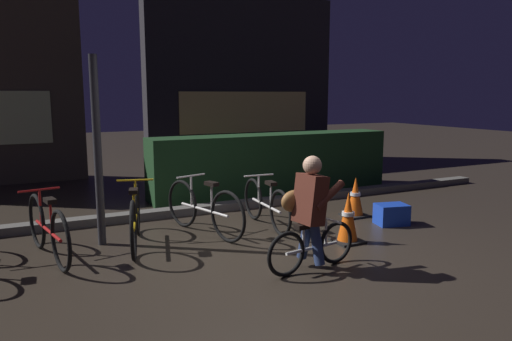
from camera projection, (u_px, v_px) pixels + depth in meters
ground_plane at (263, 253)px, 5.71m from camera, size 40.00×40.00×0.00m
sidewalk_curb at (201, 209)px, 7.64m from camera, size 12.00×0.24×0.12m
hedge_row at (273, 163)px, 9.15m from camera, size 4.80×0.70×1.13m
storefront_right at (242, 80)px, 13.04m from camera, size 5.37×0.54×4.54m
street_post at (98, 152)px, 5.85m from camera, size 0.10×0.10×2.35m
parked_bike_left_mid at (48, 229)px, 5.45m from camera, size 0.47×1.67×0.78m
parked_bike_center_left at (135, 218)px, 5.91m from camera, size 0.54×1.69×0.80m
parked_bike_center_right at (204, 209)px, 6.42m from camera, size 0.57×1.63×0.78m
parked_bike_right_mid at (266, 204)px, 6.78m from camera, size 0.46×1.56×0.72m
traffic_cone_near at (348, 218)px, 6.07m from camera, size 0.36×0.36×0.66m
traffic_cone_far at (355, 197)px, 7.38m from camera, size 0.36×0.36×0.62m
blue_crate at (392, 214)px, 6.93m from camera, size 0.50×0.41×0.30m
cyclist at (309, 213)px, 5.07m from camera, size 1.18×0.50×1.25m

